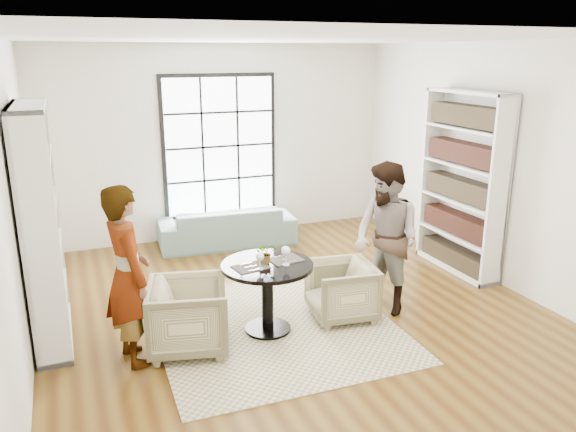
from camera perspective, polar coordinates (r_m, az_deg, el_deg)
name	(u,v)px	position (r m, az deg, el deg)	size (l,w,h in m)	color
ground	(292,307)	(6.63, 0.38, -9.27)	(6.00, 6.00, 0.00)	brown
room_shell	(275,193)	(6.68, -1.37, 2.40)	(6.00, 6.01, 6.00)	silver
rug	(277,329)	(6.15, -1.15, -11.37)	(2.49, 2.49, 0.01)	#BDAD8E
pedestal_table	(267,283)	(5.89, -2.11, -6.78)	(0.96, 0.96, 0.76)	black
sofa	(227,226)	(8.67, -6.23, -0.99)	(2.05, 0.80, 0.60)	#779F95
armchair_left	(189,316)	(5.72, -10.02, -9.98)	(0.76, 0.78, 0.71)	#C4B98C
armchair_right	(341,291)	(6.31, 5.44, -7.57)	(0.68, 0.70, 0.64)	#C0B589
person_left	(128,276)	(5.44, -15.98, -5.86)	(0.63, 0.42, 1.74)	gray
person_right	(387,239)	(6.37, 9.98, -2.28)	(0.84, 0.65, 1.72)	gray
placemat_left	(251,267)	(5.73, -3.82, -5.20)	(0.34, 0.26, 0.01)	#292723
placemat_right	(285,260)	(5.92, -0.26, -4.45)	(0.34, 0.26, 0.01)	#292723
cutlery_left	(251,266)	(5.73, -3.82, -5.14)	(0.14, 0.22, 0.01)	silver
cutlery_right	(285,259)	(5.91, -0.26, -4.39)	(0.14, 0.22, 0.01)	silver
wine_glass_left	(260,257)	(5.63, -2.86, -4.19)	(0.08, 0.08, 0.18)	silver
wine_glass_right	(286,252)	(5.73, -0.21, -3.64)	(0.09, 0.09, 0.20)	silver
flower_centerpiece	(265,253)	(5.80, -2.30, -3.77)	(0.20, 0.17, 0.22)	gray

